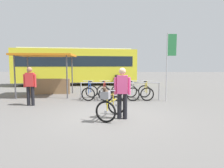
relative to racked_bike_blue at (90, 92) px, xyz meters
name	(u,v)px	position (x,y,z in m)	size (l,w,h in m)	color
ground_plane	(110,116)	(1.17, -3.17, -0.37)	(80.00, 80.00, 0.00)	#605E5B
bike_rack_rail	(120,86)	(1.51, -0.09, 0.32)	(3.90, 0.29, 0.88)	#99999E
racked_bike_blue	(90,92)	(0.00, 0.00, 0.00)	(0.67, 1.10, 0.97)	black
racked_bike_red	(104,92)	(0.70, 0.04, 0.00)	(0.88, 1.23, 0.98)	black
racked_bike_lime	(118,92)	(1.40, 0.08, 0.00)	(0.77, 1.18, 0.98)	black
racked_bike_white	(132,92)	(2.10, 0.13, 0.00)	(0.72, 1.15, 0.98)	black
racked_bike_yellow	(146,92)	(2.79, 0.17, 0.00)	(0.67, 1.11, 0.97)	black
featured_bicycle	(110,104)	(1.21, -3.55, 0.12)	(0.94, 1.25, 1.09)	black
person_with_featured_bike	(122,91)	(1.60, -3.48, 0.54)	(0.53, 0.22, 1.64)	black
pedestrian_with_backpack	(30,84)	(-2.28, -1.60, 0.57)	(0.53, 0.36, 1.64)	black
bus_distant	(77,65)	(-2.26, 7.04, 1.37)	(10.30, 4.79, 3.08)	yellow
market_stall	(48,71)	(-2.63, 1.31, 1.03)	(3.32, 2.61, 2.30)	#4C4C51
banner_flag	(170,54)	(3.83, -0.31, 1.86)	(0.45, 0.05, 3.20)	#B2B2B7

